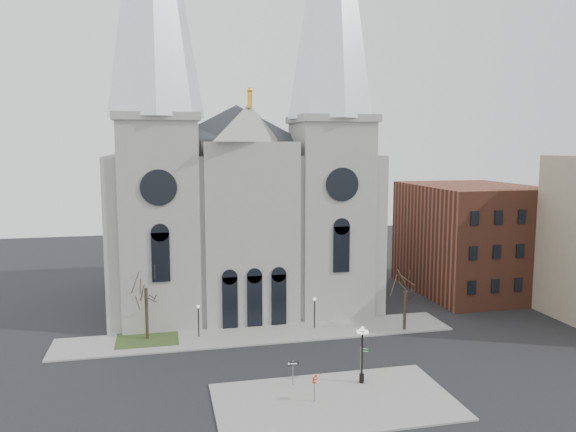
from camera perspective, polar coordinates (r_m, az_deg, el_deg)
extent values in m
plane|color=black|center=(48.23, -0.64, -16.22)|extent=(160.00, 160.00, 0.00)
cube|color=gray|center=(44.51, 4.77, -18.26)|extent=(18.00, 10.00, 0.14)
cube|color=gray|center=(58.27, -2.98, -11.92)|extent=(40.00, 6.00, 0.14)
cube|color=#2D421C|center=(58.47, -14.08, -12.04)|extent=(6.00, 5.00, 0.18)
cube|color=gray|center=(70.58, -5.13, -1.06)|extent=(30.00, 24.00, 18.00)
pyramid|color=#2D3035|center=(69.99, -5.27, 11.18)|extent=(33.00, 26.40, 6.00)
cube|color=gray|center=(61.27, -12.90, -0.61)|extent=(8.00, 8.00, 22.00)
cylinder|color=black|center=(56.82, -13.01, 2.84)|extent=(3.60, 0.30, 3.60)
cube|color=gray|center=(64.10, 4.34, -0.10)|extent=(8.00, 8.00, 22.00)
cylinder|color=black|center=(59.86, 5.52, 3.21)|extent=(3.60, 0.30, 3.60)
cube|color=gray|center=(60.69, -3.86, -1.71)|extent=(10.00, 5.00, 19.50)
pyramid|color=gray|center=(59.97, -3.96, 9.45)|extent=(11.00, 5.00, 4.00)
cube|color=brown|center=(77.13, 18.01, -2.18)|extent=(14.00, 18.00, 14.00)
cylinder|color=black|center=(57.69, -14.16, -9.67)|extent=(0.32, 0.32, 5.25)
cylinder|color=black|center=(60.11, 11.77, -9.42)|extent=(0.32, 0.32, 4.20)
cylinder|color=black|center=(57.58, -9.08, -10.59)|extent=(0.12, 0.12, 3.00)
sphere|color=white|center=(57.11, -9.11, -9.06)|extent=(0.32, 0.32, 0.32)
cylinder|color=black|center=(59.49, 2.71, -9.91)|extent=(0.12, 0.12, 3.00)
sphere|color=white|center=(59.04, 2.72, -8.43)|extent=(0.32, 0.32, 0.32)
cylinder|color=slate|center=(43.81, 2.70, -17.10)|extent=(0.08, 0.08, 2.05)
cylinder|color=red|center=(43.52, 2.70, -16.24)|extent=(0.69, 0.27, 0.71)
cylinder|color=white|center=(43.52, 2.70, -16.24)|extent=(0.73, 0.27, 0.77)
cube|color=white|center=(43.47, 2.71, -16.10)|extent=(0.38, 0.15, 0.09)
cube|color=white|center=(43.57, 2.70, -16.38)|extent=(0.43, 0.16, 0.09)
cylinder|color=black|center=(46.81, 7.53, -14.10)|extent=(0.14, 0.14, 4.15)
cylinder|color=black|center=(47.47, 7.49, -16.03)|extent=(0.40, 0.40, 0.72)
sphere|color=white|center=(45.97, 7.58, -11.22)|extent=(0.29, 0.29, 0.29)
cylinder|color=slate|center=(46.40, 0.50, -15.64)|extent=(0.09, 0.09, 2.05)
cube|color=black|center=(46.10, 0.50, -14.75)|extent=(0.90, 0.16, 0.29)
cylinder|color=slate|center=(49.05, 7.40, -14.26)|extent=(0.09, 0.09, 2.27)
cube|color=#0B5116|center=(48.67, 7.86, -13.21)|extent=(0.60, 0.29, 0.15)
cube|color=#0B5116|center=(48.75, 7.85, -13.43)|extent=(0.60, 0.29, 0.15)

